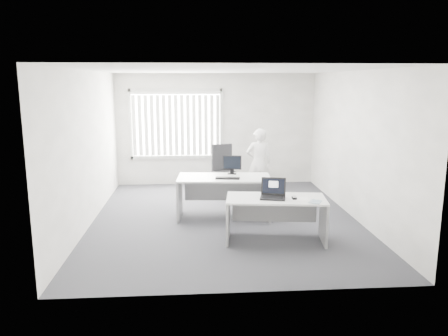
{
  "coord_description": "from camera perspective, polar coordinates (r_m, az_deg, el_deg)",
  "views": [
    {
      "loc": [
        -0.6,
        -8.03,
        2.6
      ],
      "look_at": [
        -0.0,
        0.15,
        0.97
      ],
      "focal_mm": 35.0,
      "sensor_mm": 36.0,
      "label": 1
    }
  ],
  "objects": [
    {
      "name": "mouse",
      "position": [
        7.14,
        9.16,
        -3.82
      ],
      "size": [
        0.07,
        0.12,
        0.05
      ],
      "primitive_type": null,
      "rotation": [
        0.0,
        0.0,
        -0.05
      ],
      "color": "#BDBDC0",
      "rests_on": "paper_sheet"
    },
    {
      "name": "desk_far",
      "position": [
        8.4,
        0.0,
        -2.66
      ],
      "size": [
        1.82,
        0.95,
        0.81
      ],
      "rotation": [
        0.0,
        0.0,
        -0.07
      ],
      "color": "white",
      "rests_on": "ground"
    },
    {
      "name": "person",
      "position": [
        9.96,
        4.56,
        0.7
      ],
      "size": [
        0.59,
        0.4,
        1.56
      ],
      "primitive_type": "imported",
      "rotation": [
        0.0,
        0.0,
        3.18
      ],
      "color": "white",
      "rests_on": "ground"
    },
    {
      "name": "paper_sheet",
      "position": [
        7.17,
        9.87,
        -4.0
      ],
      "size": [
        0.32,
        0.24,
        0.0
      ],
      "primitive_type": "cube",
      "rotation": [
        0.0,
        0.0,
        0.11
      ],
      "color": "white",
      "rests_on": "desk_near"
    },
    {
      "name": "ground",
      "position": [
        8.46,
        0.11,
        -6.64
      ],
      "size": [
        6.0,
        6.0,
        0.0
      ],
      "primitive_type": "plane",
      "color": "#46464C",
      "rests_on": "ground"
    },
    {
      "name": "wall_back",
      "position": [
        11.11,
        -1.05,
        5.05
      ],
      "size": [
        5.0,
        0.02,
        2.8
      ],
      "primitive_type": "cube",
      "color": "white",
      "rests_on": "ground"
    },
    {
      "name": "keyboard",
      "position": [
        8.18,
        0.47,
        -1.34
      ],
      "size": [
        0.47,
        0.22,
        0.02
      ],
      "primitive_type": "cube",
      "rotation": [
        0.0,
        0.0,
        -0.16
      ],
      "color": "black",
      "rests_on": "desk_far"
    },
    {
      "name": "ceiling",
      "position": [
        8.05,
        0.11,
        12.69
      ],
      "size": [
        5.0,
        6.0,
        0.02
      ],
      "primitive_type": "cube",
      "color": "silver",
      "rests_on": "wall_back"
    },
    {
      "name": "wall_front",
      "position": [
        5.2,
        2.58,
        -2.07
      ],
      "size": [
        5.0,
        0.02,
        2.8
      ],
      "primitive_type": "cube",
      "color": "white",
      "rests_on": "ground"
    },
    {
      "name": "laptop",
      "position": [
        7.08,
        6.41,
        -2.78
      ],
      "size": [
        0.47,
        0.44,
        0.31
      ],
      "primitive_type": null,
      "rotation": [
        0.0,
        0.0,
        -0.23
      ],
      "color": "black",
      "rests_on": "desk_near"
    },
    {
      "name": "blinds",
      "position": [
        10.99,
        -6.26,
        5.55
      ],
      "size": [
        2.2,
        0.1,
        1.5
      ],
      "primitive_type": null,
      "color": "white",
      "rests_on": "wall_back"
    },
    {
      "name": "office_chair",
      "position": [
        10.15,
        0.04,
        -1.47
      ],
      "size": [
        0.81,
        0.81,
        1.16
      ],
      "rotation": [
        0.0,
        0.0,
        0.27
      ],
      "color": "black",
      "rests_on": "ground"
    },
    {
      "name": "wall_left",
      "position": [
        8.34,
        -17.31,
        2.47
      ],
      "size": [
        0.02,
        6.0,
        2.8
      ],
      "primitive_type": "cube",
      "color": "white",
      "rests_on": "ground"
    },
    {
      "name": "wall_right",
      "position": [
        8.69,
        16.81,
        2.84
      ],
      "size": [
        0.02,
        6.0,
        2.8
      ],
      "primitive_type": "cube",
      "color": "white",
      "rests_on": "ground"
    },
    {
      "name": "monitor",
      "position": [
        8.57,
        1.06,
        0.43
      ],
      "size": [
        0.38,
        0.19,
        0.37
      ],
      "primitive_type": null,
      "rotation": [
        0.0,
        0.0,
        -0.21
      ],
      "color": "black",
      "rests_on": "desk_far"
    },
    {
      "name": "booklet",
      "position": [
        7.03,
        11.84,
        -4.33
      ],
      "size": [
        0.26,
        0.28,
        0.01
      ],
      "primitive_type": "cube",
      "rotation": [
        0.0,
        0.0,
        -0.52
      ],
      "color": "white",
      "rests_on": "desk_near"
    },
    {
      "name": "desk_near",
      "position": [
        7.23,
        6.77,
        -5.45
      ],
      "size": [
        1.69,
        0.95,
        0.73
      ],
      "rotation": [
        0.0,
        0.0,
        -0.13
      ],
      "color": "white",
      "rests_on": "ground"
    },
    {
      "name": "window",
      "position": [
        11.04,
        -6.25,
        5.73
      ],
      "size": [
        2.32,
        0.06,
        1.76
      ],
      "primitive_type": "cube",
      "color": "#B8B9B4",
      "rests_on": "wall_back"
    }
  ]
}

